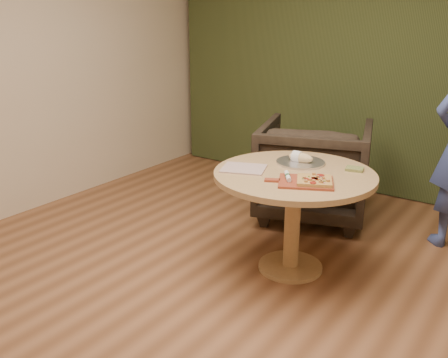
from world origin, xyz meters
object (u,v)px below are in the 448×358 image
at_px(flatbread_pizza, 315,180).
at_px(armchair, 314,165).
at_px(pedestal_table, 294,191).
at_px(cutlery_roll, 288,176).
at_px(serving_tray, 300,162).
at_px(bread_roll, 300,157).
at_px(pizza_paddle, 304,182).

height_order(flatbread_pizza, armchair, armchair).
xyz_separation_m(pedestal_table, cutlery_roll, (0.04, -0.19, 0.17)).
height_order(flatbread_pizza, serving_tray, flatbread_pizza).
bearing_deg(cutlery_roll, bread_roll, 71.83).
height_order(pedestal_table, armchair, armchair).
bearing_deg(flatbread_pizza, pizza_paddle, -168.07).
relative_size(pedestal_table, bread_roll, 5.84).
bearing_deg(bread_roll, armchair, 107.14).
height_order(pizza_paddle, flatbread_pizza, flatbread_pizza).
xyz_separation_m(flatbread_pizza, armchair, (-0.55, 1.18, -0.29)).
bearing_deg(pedestal_table, flatbread_pizza, -34.87).
height_order(flatbread_pizza, cutlery_roll, flatbread_pizza).
distance_m(bread_roll, armchair, 0.90).
bearing_deg(bread_roll, flatbread_pizza, -51.31).
bearing_deg(cutlery_roll, flatbread_pizza, -25.02).
bearing_deg(serving_tray, pizza_paddle, -59.86).
distance_m(serving_tray, bread_roll, 0.04).
height_order(pizza_paddle, serving_tray, serving_tray).
relative_size(flatbread_pizza, armchair, 0.30).
distance_m(pedestal_table, bread_roll, 0.29).
xyz_separation_m(cutlery_roll, serving_tray, (-0.11, 0.40, -0.02)).
bearing_deg(armchair, pizza_paddle, 93.75).
height_order(pizza_paddle, bread_roll, bread_roll).
distance_m(pedestal_table, cutlery_roll, 0.26).
xyz_separation_m(pedestal_table, serving_tray, (-0.07, 0.22, 0.15)).
bearing_deg(pedestal_table, cutlery_roll, -76.67).
distance_m(cutlery_roll, armchair, 1.30).
height_order(cutlery_roll, bread_roll, bread_roll).
distance_m(pedestal_table, armchair, 1.08).
xyz_separation_m(pedestal_table, armchair, (-0.32, 1.03, -0.12)).
bearing_deg(serving_tray, cutlery_roll, -74.74).
bearing_deg(cutlery_roll, pizza_paddle, -26.37).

